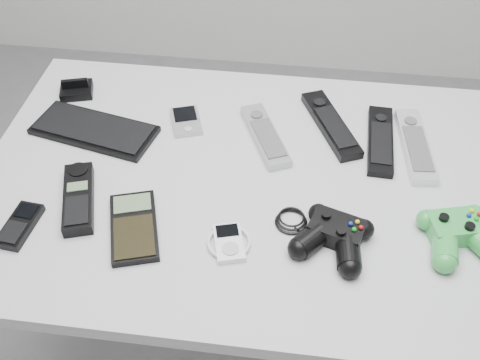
# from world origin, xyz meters

# --- Properties ---
(desk) EXTENTS (1.20, 0.77, 0.81)m
(desk) POSITION_xyz_m (-0.06, 0.09, 0.74)
(desk) COLOR #AFAFB2
(desk) RESTS_ON floor
(pda_keyboard) EXTENTS (0.30, 0.18, 0.02)m
(pda_keyboard) POSITION_xyz_m (-0.45, 0.20, 0.82)
(pda_keyboard) COLOR black
(pda_keyboard) RESTS_ON desk
(dock_bracket) EXTENTS (0.09, 0.09, 0.04)m
(dock_bracket) POSITION_xyz_m (-0.54, 0.34, 0.83)
(dock_bracket) COLOR black
(dock_bracket) RESTS_ON desk
(pda) EXTENTS (0.09, 0.12, 0.02)m
(pda) POSITION_xyz_m (-0.25, 0.26, 0.81)
(pda) COLOR #A7A7AE
(pda) RESTS_ON desk
(remote_silver_a) EXTENTS (0.14, 0.22, 0.02)m
(remote_silver_a) POSITION_xyz_m (-0.06, 0.23, 0.82)
(remote_silver_a) COLOR #A7A7AE
(remote_silver_a) RESTS_ON desk
(remote_black_a) EXTENTS (0.15, 0.24, 0.02)m
(remote_black_a) POSITION_xyz_m (0.09, 0.29, 0.82)
(remote_black_a) COLOR black
(remote_black_a) RESTS_ON desk
(remote_black_b) EXTENTS (0.06, 0.23, 0.02)m
(remote_black_b) POSITION_xyz_m (0.20, 0.24, 0.82)
(remote_black_b) COLOR black
(remote_black_b) RESTS_ON desk
(remote_silver_b) EXTENTS (0.08, 0.24, 0.02)m
(remote_silver_b) POSITION_xyz_m (0.27, 0.24, 0.82)
(remote_silver_b) COLOR silver
(remote_silver_b) RESTS_ON desk
(mobile_phone) EXTENTS (0.06, 0.12, 0.02)m
(mobile_phone) POSITION_xyz_m (-0.51, -0.10, 0.82)
(mobile_phone) COLOR black
(mobile_phone) RESTS_ON desk
(cordless_handset) EXTENTS (0.11, 0.19, 0.03)m
(cordless_handset) POSITION_xyz_m (-0.42, -0.02, 0.82)
(cordless_handset) COLOR black
(cordless_handset) RESTS_ON desk
(calculator) EXTENTS (0.14, 0.19, 0.02)m
(calculator) POSITION_xyz_m (-0.29, -0.07, 0.82)
(calculator) COLOR black
(calculator) RESTS_ON desk
(mp3_player) EXTENTS (0.10, 0.11, 0.02)m
(mp3_player) POSITION_xyz_m (-0.10, -0.09, 0.81)
(mp3_player) COLOR white
(mp3_player) RESTS_ON desk
(controller_black) EXTENTS (0.27, 0.22, 0.05)m
(controller_black) POSITION_xyz_m (0.10, -0.06, 0.83)
(controller_black) COLOR black
(controller_black) RESTS_ON desk
(controller_green) EXTENTS (0.18, 0.19, 0.05)m
(controller_green) POSITION_xyz_m (0.33, -0.02, 0.83)
(controller_green) COLOR #258A29
(controller_green) RESTS_ON desk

